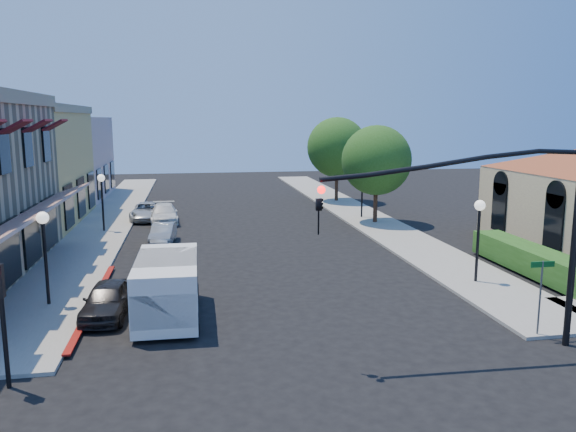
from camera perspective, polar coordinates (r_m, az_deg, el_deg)
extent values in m
plane|color=black|center=(15.12, 3.64, -17.15)|extent=(120.00, 120.00, 0.00)
cube|color=gray|center=(41.03, -17.55, -0.16)|extent=(3.50, 50.00, 0.12)
cube|color=gray|center=(42.38, 6.59, 0.54)|extent=(3.50, 50.00, 0.12)
cube|color=maroon|center=(22.47, -19.08, -8.49)|extent=(0.25, 10.00, 0.06)
cube|color=#561416|center=(25.20, -24.48, 0.26)|extent=(1.75, 17.00, 0.67)
cube|color=#4C0F17|center=(24.81, -25.96, 8.15)|extent=(1.02, 1.50, 0.60)
cube|color=#4C0F17|center=(28.10, -24.07, 8.37)|extent=(1.02, 1.50, 0.60)
cube|color=#4C0F17|center=(31.41, -22.58, 8.53)|extent=(1.02, 1.50, 0.60)
cube|color=black|center=(25.03, -26.52, -3.34)|extent=(0.12, 2.60, 2.60)
cube|color=black|center=(28.23, -24.60, -1.80)|extent=(0.12, 2.60, 2.60)
cube|color=black|center=(31.48, -23.07, -0.57)|extent=(0.12, 2.60, 2.60)
cube|color=#C7A096|center=(52.64, -23.53, 5.37)|extent=(10.00, 12.00, 7.00)
cube|color=black|center=(30.70, 25.38, -0.60)|extent=(0.12, 1.40, 2.80)
cube|color=black|center=(34.83, 20.67, 0.85)|extent=(0.12, 1.40, 2.80)
cube|color=#224E16|center=(27.52, 23.40, -5.42)|extent=(1.40, 8.00, 1.10)
cylinder|color=#392216|center=(37.54, 8.85, 0.82)|extent=(0.28, 0.28, 2.10)
sphere|color=#224E16|center=(37.18, 8.98, 5.62)|extent=(4.56, 4.56, 4.56)
cylinder|color=#392216|center=(47.01, 4.94, 2.81)|extent=(0.28, 0.28, 2.27)
sphere|color=#224E16|center=(46.72, 5.01, 6.97)|extent=(4.94, 4.94, 4.94)
cylinder|color=black|center=(18.81, 27.04, -3.09)|extent=(0.20, 0.20, 6.00)
cylinder|color=black|center=(16.37, 16.73, 5.02)|extent=(7.80, 0.14, 0.14)
imported|color=black|center=(15.14, 3.24, 1.63)|extent=(0.20, 0.16, 1.00)
sphere|color=#FF0C0C|center=(14.92, 3.40, 2.67)|extent=(0.22, 0.22, 0.22)
cylinder|color=black|center=(16.25, -26.87, -10.51)|extent=(0.12, 0.12, 3.00)
cylinder|color=#595B5E|center=(19.50, 24.21, -7.77)|extent=(0.06, 0.06, 2.50)
cube|color=#0C591E|center=(19.20, 24.45, -4.49)|extent=(0.80, 0.04, 0.18)
cylinder|color=black|center=(22.36, -23.37, -4.59)|extent=(0.12, 0.12, 3.20)
sphere|color=white|center=(22.01, -23.68, -0.16)|extent=(0.44, 0.44, 0.44)
cylinder|color=black|center=(35.86, -18.30, 0.91)|extent=(0.12, 0.12, 3.20)
sphere|color=white|center=(35.65, -18.45, 3.68)|extent=(0.44, 0.44, 0.44)
cylinder|color=black|center=(24.69, 18.70, -2.98)|extent=(0.12, 0.12, 3.20)
sphere|color=white|center=(24.38, 18.92, 1.03)|extent=(0.44, 0.44, 0.44)
cylinder|color=black|center=(39.25, 7.52, 2.05)|extent=(0.12, 0.12, 3.20)
sphere|color=white|center=(39.05, 7.58, 4.60)|extent=(0.44, 0.44, 0.44)
cube|color=silver|center=(20.01, -12.16, -6.98)|extent=(2.13, 4.81, 1.96)
cube|color=silver|center=(18.08, -12.47, -9.19)|extent=(2.02, 0.68, 1.09)
cube|color=black|center=(18.27, -12.47, -7.19)|extent=(1.85, 0.13, 0.98)
cube|color=black|center=(20.19, -12.17, -5.39)|extent=(2.13, 2.86, 0.98)
cylinder|color=black|center=(18.79, -15.19, -10.75)|extent=(0.28, 0.72, 0.72)
cylinder|color=black|center=(21.87, -14.32, -7.77)|extent=(0.28, 0.72, 0.72)
cylinder|color=black|center=(18.68, -9.44, -10.66)|extent=(0.28, 0.72, 0.72)
cylinder|color=black|center=(21.77, -9.42, -7.67)|extent=(0.28, 0.72, 0.72)
imported|color=black|center=(20.82, -17.87, -8.10)|extent=(1.73, 3.71, 1.23)
imported|color=#9C9FA0|center=(31.93, -12.59, -1.79)|extent=(1.47, 3.46, 1.11)
imported|color=silver|center=(38.22, -12.47, 0.21)|extent=(1.96, 4.38, 1.25)
imported|color=#B4B6B9|center=(39.69, -14.13, 0.46)|extent=(2.19, 4.39, 1.20)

